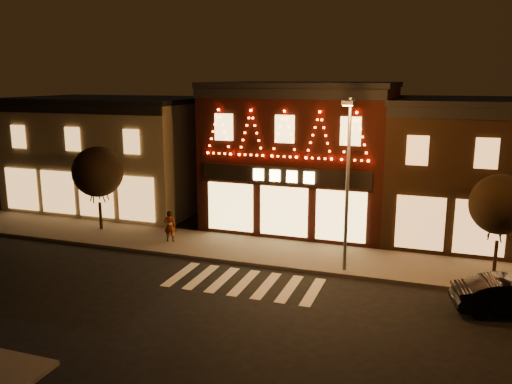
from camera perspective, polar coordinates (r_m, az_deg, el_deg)
The scene contains 10 objects.
ground at distance 19.37m, azimuth -5.55°, elevation -13.94°, with size 120.00×120.00×0.00m, color black.
sidewalk_far at distance 25.77m, azimuth 6.06°, elevation -6.98°, with size 44.00×4.00×0.15m, color #47423D.
building_left at distance 36.38m, azimuth -15.17°, elevation 4.14°, with size 12.20×8.28×7.30m.
building_pulp at distance 30.93m, azimuth 5.17°, elevation 4.09°, with size 10.20×8.34×8.30m.
building_right_a at distance 30.18m, azimuth 22.94°, elevation 2.19°, with size 9.20×8.28×7.50m.
streetlamp_mid at distance 22.74m, azimuth 9.88°, elevation 2.10°, with size 0.50×1.74×7.57m.
tree_left at distance 30.49m, azimuth -16.77°, elevation 2.10°, with size 2.80×2.80×4.69m.
tree_right at distance 24.92m, azimuth 24.97°, elevation -1.24°, with size 2.62×2.62×4.38m.
dark_sedan at distance 21.80m, azimuth 25.97°, elevation -10.15°, with size 1.45×4.15×1.37m, color black.
pedestrian at distance 27.87m, azimuth -9.32°, elevation -3.66°, with size 0.59×0.39×1.63m, color gray.
Camera 1 is at (7.40, -15.73, 8.53)m, focal length 36.94 mm.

